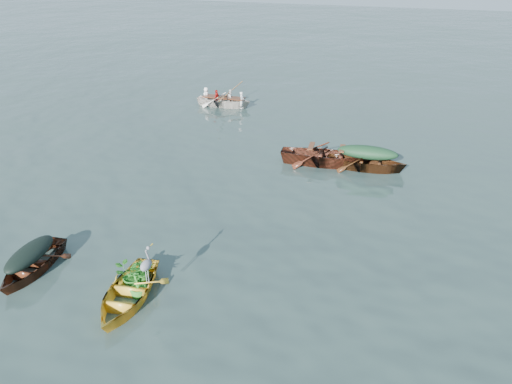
% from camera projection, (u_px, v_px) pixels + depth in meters
% --- Properties ---
extents(ground, '(140.00, 140.00, 0.00)m').
position_uv_depth(ground, '(217.00, 225.00, 15.54)').
color(ground, '#2F423E').
rests_on(ground, ground).
extents(yellow_dinghy, '(2.04, 3.62, 0.94)m').
position_uv_depth(yellow_dinghy, '(128.00, 301.00, 12.15)').
color(yellow_dinghy, gold).
rests_on(yellow_dinghy, ground).
extents(dark_covered_boat, '(1.64, 3.46, 0.81)m').
position_uv_depth(dark_covered_boat, '(34.00, 271.00, 13.28)').
color(dark_covered_boat, '#4F2112').
rests_on(dark_covered_boat, ground).
extents(green_tarp_boat, '(4.30, 1.56, 0.98)m').
position_uv_depth(green_tarp_boat, '(366.00, 170.00, 19.46)').
color(green_tarp_boat, '#43280F').
rests_on(green_tarp_boat, ground).
extents(open_wooden_boat, '(5.14, 2.15, 1.20)m').
position_uv_depth(open_wooden_boat, '(325.00, 165.00, 19.88)').
color(open_wooden_boat, '#552215').
rests_on(open_wooden_boat, ground).
extents(rowed_boat, '(4.30, 1.43, 1.01)m').
position_uv_depth(rowed_boat, '(224.00, 107.00, 27.31)').
color(rowed_boat, silver).
rests_on(rowed_boat, ground).
extents(dark_tarp_cover, '(0.90, 1.90, 0.40)m').
position_uv_depth(dark_tarp_cover, '(29.00, 252.00, 13.02)').
color(dark_tarp_cover, black).
rests_on(dark_tarp_cover, dark_covered_boat).
extents(green_tarp_cover, '(2.36, 0.86, 0.52)m').
position_uv_depth(green_tarp_cover, '(368.00, 152.00, 19.13)').
color(green_tarp_cover, '#17381E').
rests_on(green_tarp_cover, green_tarp_boat).
extents(thwart_benches, '(2.59, 1.23, 0.04)m').
position_uv_depth(thwart_benches, '(326.00, 150.00, 19.61)').
color(thwart_benches, '#552914').
rests_on(thwart_benches, open_wooden_boat).
extents(heron, '(0.34, 0.44, 0.92)m').
position_uv_depth(heron, '(147.00, 271.00, 11.69)').
color(heron, gray).
rests_on(heron, yellow_dinghy).
extents(dinghy_weeds, '(0.84, 1.01, 0.60)m').
position_uv_depth(dinghy_weeds, '(135.00, 263.00, 12.29)').
color(dinghy_weeds, '#24671B').
rests_on(dinghy_weeds, yellow_dinghy).
extents(rowers, '(3.02, 1.25, 0.76)m').
position_uv_depth(rowers, '(224.00, 91.00, 26.93)').
color(rowers, white).
rests_on(rowers, rowed_boat).
extents(oars, '(0.69, 2.62, 0.06)m').
position_uv_depth(oars, '(224.00, 97.00, 27.08)').
color(oars, olive).
rests_on(oars, rowed_boat).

